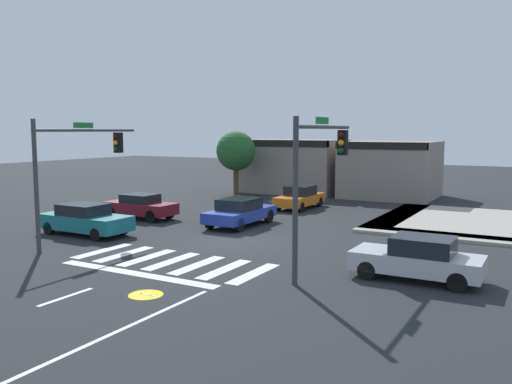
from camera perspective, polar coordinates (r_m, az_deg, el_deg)
name	(u,v)px	position (r m, az deg, el deg)	size (l,w,h in m)	color
ground_plane	(234,240)	(24.19, -2.35, -5.16)	(120.00, 120.00, 0.00)	#232628
crosswalk_near	(172,261)	(20.60, -9.01, -7.31)	(7.69, 3.01, 0.01)	silver
lane_markings	(37,324)	(15.12, -22.33, -12.91)	(6.80, 18.75, 0.01)	white
bike_detector_marking	(146,295)	(16.70, -11.69, -10.69)	(1.06, 1.06, 0.01)	yellow
curb_corner_northeast	(465,223)	(30.20, 21.47, -3.11)	(10.00, 10.60, 0.15)	#9E998E
storefront_row	(338,167)	(41.68, 8.76, 2.63)	(15.03, 6.21, 4.20)	gray
traffic_signal_southeast	(319,164)	(18.47, 6.74, 2.96)	(0.32, 4.80, 5.38)	#383A3D
traffic_signal_southwest	(77,158)	(24.27, -18.54, 3.48)	(0.32, 5.77, 5.39)	#383A3D
car_teal	(85,219)	(26.56, -17.79, -2.80)	(4.56, 1.87, 1.47)	#196B70
car_blue	(240,212)	(27.67, -1.72, -2.12)	(1.94, 4.49, 1.44)	#23389E
car_orange	(300,197)	(33.94, 4.69, -0.56)	(1.74, 4.26, 1.45)	orange
car_maroon	(140,206)	(30.55, -12.25, -1.49)	(4.16, 1.71, 1.39)	maroon
car_silver	(418,258)	(18.51, 16.92, -6.81)	(4.18, 1.77, 1.46)	#B7BABF
roadside_tree	(236,151)	(40.10, -2.16, 4.37)	(2.95, 2.95, 4.87)	#4C3823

